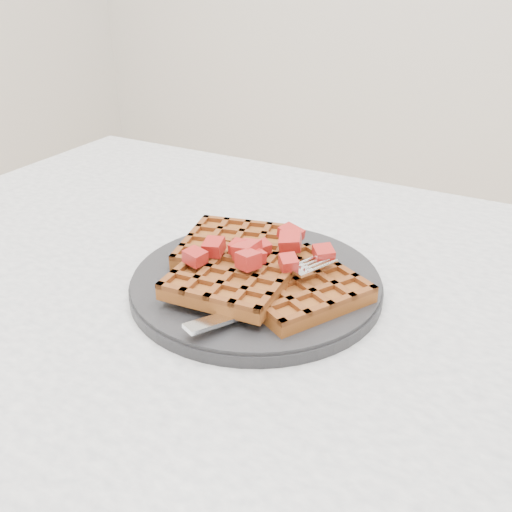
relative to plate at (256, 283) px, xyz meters
The scene contains 5 objects.
table 0.14m from the plate, 18.30° to the right, with size 1.20×0.80×0.75m.
plate is the anchor object (origin of this frame).
waffles 0.02m from the plate, 87.49° to the right, with size 0.24×0.20×0.03m.
strawberry_pile 0.05m from the plate, behind, with size 0.15×0.15×0.02m, color maroon, non-canonical shape.
fork 0.06m from the plate, 43.54° to the right, with size 0.02×0.18×0.02m, color silver, non-canonical shape.
Camera 1 is at (0.17, -0.43, 1.06)m, focal length 40.00 mm.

